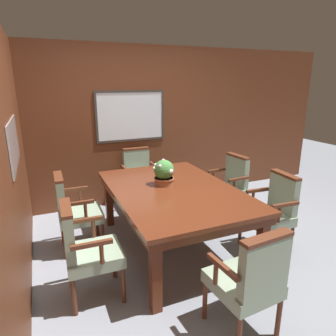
{
  "coord_description": "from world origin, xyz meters",
  "views": [
    {
      "loc": [
        -1.39,
        -2.61,
        1.91
      ],
      "look_at": [
        -0.08,
        0.44,
        0.95
      ],
      "focal_mm": 32.0,
      "sensor_mm": 36.0,
      "label": 1
    }
  ],
  "objects_px": {
    "chair_right_far": "(229,184)",
    "chair_left_far": "(74,209)",
    "chair_left_near": "(85,248)",
    "chair_head_near": "(250,278)",
    "chair_head_far": "(139,175)",
    "dining_table": "(173,196)",
    "potted_plant": "(164,173)",
    "chair_right_near": "(273,209)"
  },
  "relations": [
    {
      "from": "chair_right_far",
      "to": "chair_left_far",
      "type": "xyz_separation_m",
      "value": [
        -2.13,
        -0.0,
        0.0
      ]
    },
    {
      "from": "chair_left_near",
      "to": "chair_head_near",
      "type": "distance_m",
      "value": 1.4
    },
    {
      "from": "chair_head_near",
      "to": "chair_left_far",
      "type": "xyz_separation_m",
      "value": [
        -1.06,
        1.83,
        0.0
      ]
    },
    {
      "from": "chair_head_far",
      "to": "dining_table",
      "type": "bearing_deg",
      "value": -90.91
    },
    {
      "from": "chair_head_near",
      "to": "chair_left_near",
      "type": "bearing_deg",
      "value": -45.19
    },
    {
      "from": "chair_right_far",
      "to": "potted_plant",
      "type": "distance_m",
      "value": 1.22
    },
    {
      "from": "chair_right_near",
      "to": "chair_head_near",
      "type": "height_order",
      "value": "same"
    },
    {
      "from": "chair_right_near",
      "to": "chair_left_far",
      "type": "xyz_separation_m",
      "value": [
        -2.1,
        0.91,
        0.0
      ]
    },
    {
      "from": "dining_table",
      "to": "chair_left_near",
      "type": "height_order",
      "value": "chair_left_near"
    },
    {
      "from": "chair_head_far",
      "to": "chair_head_near",
      "type": "height_order",
      "value": "same"
    },
    {
      "from": "chair_head_near",
      "to": "potted_plant",
      "type": "bearing_deg",
      "value": -92.62
    },
    {
      "from": "chair_left_far",
      "to": "dining_table",
      "type": "bearing_deg",
      "value": -111.88
    },
    {
      "from": "chair_head_far",
      "to": "chair_left_far",
      "type": "height_order",
      "value": "same"
    },
    {
      "from": "chair_right_far",
      "to": "potted_plant",
      "type": "relative_size",
      "value": 3.08
    },
    {
      "from": "dining_table",
      "to": "chair_left_near",
      "type": "relative_size",
      "value": 2.15
    },
    {
      "from": "chair_left_far",
      "to": "potted_plant",
      "type": "xyz_separation_m",
      "value": [
        1.01,
        -0.28,
        0.39
      ]
    },
    {
      "from": "dining_table",
      "to": "chair_left_far",
      "type": "xyz_separation_m",
      "value": [
        -1.06,
        0.44,
        -0.16
      ]
    },
    {
      "from": "chair_head_near",
      "to": "chair_left_far",
      "type": "bearing_deg",
      "value": -64.23
    },
    {
      "from": "chair_left_near",
      "to": "chair_head_far",
      "type": "bearing_deg",
      "value": -29.1
    },
    {
      "from": "dining_table",
      "to": "chair_right_far",
      "type": "relative_size",
      "value": 2.15
    },
    {
      "from": "chair_right_far",
      "to": "chair_left_near",
      "type": "distance_m",
      "value": 2.32
    },
    {
      "from": "dining_table",
      "to": "chair_right_far",
      "type": "height_order",
      "value": "chair_right_far"
    },
    {
      "from": "chair_left_far",
      "to": "chair_head_near",
      "type": "bearing_deg",
      "value": -149.21
    },
    {
      "from": "chair_right_far",
      "to": "chair_left_far",
      "type": "height_order",
      "value": "same"
    },
    {
      "from": "chair_head_far",
      "to": "chair_right_near",
      "type": "distance_m",
      "value": 2.09
    },
    {
      "from": "chair_left_far",
      "to": "potted_plant",
      "type": "height_order",
      "value": "potted_plant"
    },
    {
      "from": "chair_left_near",
      "to": "chair_right_near",
      "type": "xyz_separation_m",
      "value": [
        2.1,
        -0.0,
        0.0
      ]
    },
    {
      "from": "chair_right_far",
      "to": "chair_head_near",
      "type": "xyz_separation_m",
      "value": [
        -1.07,
        -1.84,
        0.0
      ]
    },
    {
      "from": "chair_left_far",
      "to": "potted_plant",
      "type": "bearing_deg",
      "value": -104.39
    },
    {
      "from": "chair_right_near",
      "to": "chair_left_far",
      "type": "distance_m",
      "value": 2.29
    },
    {
      "from": "chair_left_near",
      "to": "chair_right_near",
      "type": "distance_m",
      "value": 2.1
    },
    {
      "from": "dining_table",
      "to": "chair_head_far",
      "type": "relative_size",
      "value": 2.15
    },
    {
      "from": "chair_right_near",
      "to": "chair_head_far",
      "type": "bearing_deg",
      "value": -147.24
    },
    {
      "from": "chair_right_far",
      "to": "chair_left_near",
      "type": "bearing_deg",
      "value": -71.06
    },
    {
      "from": "potted_plant",
      "to": "chair_left_far",
      "type": "bearing_deg",
      "value": 164.83
    },
    {
      "from": "potted_plant",
      "to": "chair_right_near",
      "type": "bearing_deg",
      "value": -30.56
    },
    {
      "from": "chair_right_far",
      "to": "chair_head_far",
      "type": "bearing_deg",
      "value": -135.03
    },
    {
      "from": "dining_table",
      "to": "chair_left_far",
      "type": "relative_size",
      "value": 2.15
    },
    {
      "from": "chair_left_far",
      "to": "chair_right_near",
      "type": "bearing_deg",
      "value": -112.78
    },
    {
      "from": "chair_head_far",
      "to": "chair_left_near",
      "type": "relative_size",
      "value": 1.0
    },
    {
      "from": "chair_head_far",
      "to": "chair_right_far",
      "type": "height_order",
      "value": "same"
    },
    {
      "from": "dining_table",
      "to": "chair_right_far",
      "type": "bearing_deg",
      "value": 22.57
    }
  ]
}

